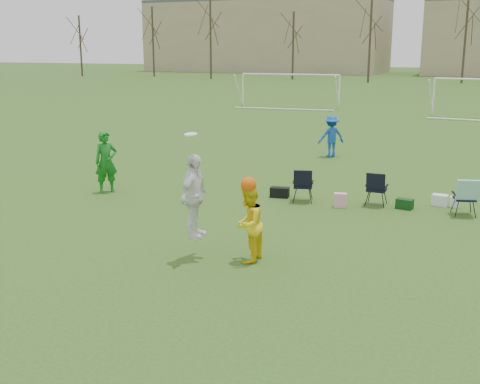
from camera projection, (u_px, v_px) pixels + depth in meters
The scene contains 7 objects.
ground at pixel (222, 304), 10.49m from camera, with size 260.00×260.00×0.00m, color #2C5219.
fielder_green_near at pixel (106, 162), 18.34m from camera, with size 0.69×0.45×1.89m, color #136C1B.
fielder_blue at pixel (331, 136), 24.38m from camera, with size 1.09×0.63×1.69m, color #1648AB.
center_contest at pixel (221, 209), 12.40m from camera, with size 1.64×1.22×2.68m.
sideline_setup at pixel (442, 194), 16.18m from camera, with size 8.26×1.57×1.67m.
goal_left at pixel (290, 81), 44.26m from camera, with size 7.39×0.76×2.46m.
tree_line at pixel (466, 41), 71.74m from camera, with size 110.28×3.28×11.40m.
Camera 1 is at (4.09, -8.84, 4.37)m, focal length 45.00 mm.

